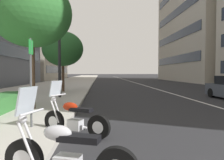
% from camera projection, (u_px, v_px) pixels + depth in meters
% --- Properties ---
extents(sidewalk_right_plaza, '(160.00, 8.40, 0.15)m').
position_uv_depth(sidewalk_right_plaza, '(66.00, 83.00, 32.61)').
color(sidewalk_right_plaza, '#B2ADA3').
rests_on(sidewalk_right_plaza, ground).
extents(lane_centre_stripe, '(110.00, 0.16, 0.01)m').
position_uv_depth(lane_centre_stripe, '(132.00, 82.00, 38.23)').
color(lane_centre_stripe, silver).
rests_on(lane_centre_stripe, ground).
extents(motorcycle_far_end_row, '(0.85, 2.11, 1.48)m').
position_uv_depth(motorcycle_far_end_row, '(65.00, 155.00, 3.27)').
color(motorcycle_far_end_row, black).
rests_on(motorcycle_far_end_row, ground).
extents(motorcycle_nearest_camera, '(1.11, 1.87, 1.47)m').
position_uv_depth(motorcycle_nearest_camera, '(74.00, 119.00, 5.80)').
color(motorcycle_nearest_camera, black).
rests_on(motorcycle_nearest_camera, ground).
extents(parking_sign_by_curb, '(0.32, 0.06, 2.51)m').
position_uv_depth(parking_sign_by_curb, '(31.00, 74.00, 6.04)').
color(parking_sign_by_curb, '#47494C').
rests_on(parking_sign_by_curb, sidewalk_right_plaza).
extents(street_lamp_with_banners, '(1.26, 2.00, 7.84)m').
position_uv_depth(street_lamp_with_banners, '(64.00, 21.00, 13.30)').
color(street_lamp_with_banners, '#232326').
rests_on(street_lamp_with_banners, sidewalk_right_plaza).
extents(street_tree_near_plaza_corner, '(3.40, 3.40, 5.51)m').
position_uv_depth(street_tree_near_plaza_corner, '(32.00, 13.00, 9.07)').
color(street_tree_near_plaza_corner, '#473323').
rests_on(street_tree_near_plaza_corner, sidewalk_right_plaza).
extents(street_tree_mid_sidewalk, '(3.28, 3.28, 4.84)m').
position_uv_depth(street_tree_mid_sidewalk, '(63.00, 49.00, 17.25)').
color(street_tree_mid_sidewalk, '#473323').
rests_on(street_tree_mid_sidewalk, sidewalk_right_plaza).
extents(office_tower_far_right_block, '(29.16, 21.23, 29.06)m').
position_uv_depth(office_tower_far_right_block, '(16.00, 21.00, 53.53)').
color(office_tower_far_right_block, beige).
rests_on(office_tower_far_right_block, ground).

